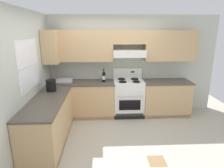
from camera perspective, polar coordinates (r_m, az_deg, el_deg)
name	(u,v)px	position (r m, az deg, el deg)	size (l,w,h in m)	color
ground_plane	(113,140)	(4.13, 0.29, -16.16)	(7.04, 7.04, 0.00)	#B2AA99
floor_accent_tile	(157,161)	(3.67, 12.99, -21.11)	(0.30, 0.30, 0.01)	olive
wall_back	(126,58)	(5.12, 4.00, 7.71)	(4.68, 0.57, 2.55)	beige
wall_left	(30,74)	(4.08, -22.81, 2.59)	(0.47, 4.00, 2.55)	beige
counter_back_run	(118,99)	(5.07, 1.84, -4.32)	(3.60, 0.65, 0.91)	tan
counter_left_run	(49,121)	(4.05, -17.87, -10.42)	(0.63, 1.91, 0.91)	tan
stove	(128,97)	(5.10, 4.82, -3.93)	(0.76, 0.62, 1.20)	white
wine_bottle	(104,76)	(4.90, -2.42, 2.25)	(0.08, 0.08, 0.34)	black
bowl	(64,81)	(5.06, -13.80, 0.91)	(0.39, 0.21, 0.07)	silver
bucket	(51,85)	(4.34, -17.43, -0.35)	(0.22, 0.22, 0.24)	black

